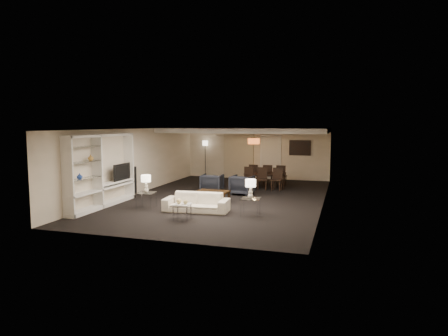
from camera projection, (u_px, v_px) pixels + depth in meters
name	position (u px, v px, depth m)	size (l,w,h in m)	color
floor	(224.00, 198.00, 14.45)	(11.00, 11.00, 0.00)	black
ceiling	(224.00, 129.00, 14.18)	(7.00, 11.00, 0.02)	silver
wall_back	(257.00, 153.00, 19.54)	(7.00, 0.02, 2.50)	beige
wall_front	(154.00, 187.00, 9.09)	(7.00, 0.02, 2.50)	beige
wall_left	(137.00, 161.00, 15.33)	(0.02, 11.00, 2.50)	beige
wall_right	(324.00, 167.00, 13.30)	(0.02, 11.00, 2.50)	beige
ceiling_soffit	(247.00, 130.00, 17.52)	(7.00, 4.00, 0.20)	silver
curtains	(239.00, 154.00, 19.73)	(1.50, 0.12, 2.40)	beige
door	(271.00, 158.00, 19.33)	(0.90, 0.05, 2.10)	silver
painting	(300.00, 148.00, 18.86)	(0.95, 0.04, 0.65)	#142D38
media_unit	(102.00, 171.00, 12.81)	(0.38, 3.40, 2.35)	white
pendant_light	(254.00, 141.00, 17.48)	(0.52, 0.52, 0.24)	#D8591E
sofa	(196.00, 202.00, 12.20)	(1.98, 0.78, 0.58)	beige
coffee_table	(213.00, 196.00, 13.73)	(1.09, 0.64, 0.39)	black
armchair_left	(212.00, 184.00, 15.50)	(0.79, 0.81, 0.74)	black
armchair_right	(242.00, 185.00, 15.15)	(0.79, 0.81, 0.74)	black
side_table_left	(146.00, 200.00, 12.69)	(0.54, 0.54, 0.51)	white
side_table_right	(250.00, 207.00, 11.71)	(0.54, 0.54, 0.51)	white
table_lamp_left	(146.00, 184.00, 12.63)	(0.31, 0.31, 0.56)	beige
table_lamp_right	(251.00, 189.00, 11.65)	(0.31, 0.31, 0.56)	beige
marble_table	(182.00, 212.00, 11.16)	(0.45, 0.45, 0.45)	white
gold_gourd_a	(179.00, 201.00, 11.15)	(0.15, 0.15, 0.15)	#EBCB7C
gold_gourd_b	(185.00, 202.00, 11.10)	(0.13, 0.13, 0.13)	tan
television	(119.00, 172.00, 13.74)	(0.13, 0.99, 0.57)	black
vase_blue	(80.00, 176.00, 11.73)	(0.17, 0.17, 0.18)	#2545A3
vase_amber	(91.00, 158.00, 12.22)	(0.18, 0.18, 0.18)	#BC8A3E
floor_speaker	(134.00, 182.00, 14.58)	(0.12, 0.12, 1.13)	black
dining_table	(265.00, 180.00, 16.85)	(1.74, 0.97, 0.61)	black
chair_nl	(248.00, 178.00, 16.39)	(0.42, 0.42, 0.91)	black
chair_nm	(262.00, 179.00, 16.22)	(0.42, 0.42, 0.91)	black
chair_nr	(277.00, 179.00, 16.04)	(0.42, 0.42, 0.91)	black
chair_fl	(255.00, 174.00, 17.63)	(0.42, 0.42, 0.91)	black
chair_fm	(268.00, 175.00, 17.45)	(0.42, 0.42, 0.91)	black
chair_fr	(282.00, 175.00, 17.28)	(0.42, 0.42, 0.91)	black
floor_lamp	(205.00, 159.00, 20.04)	(0.27, 0.27, 1.84)	black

